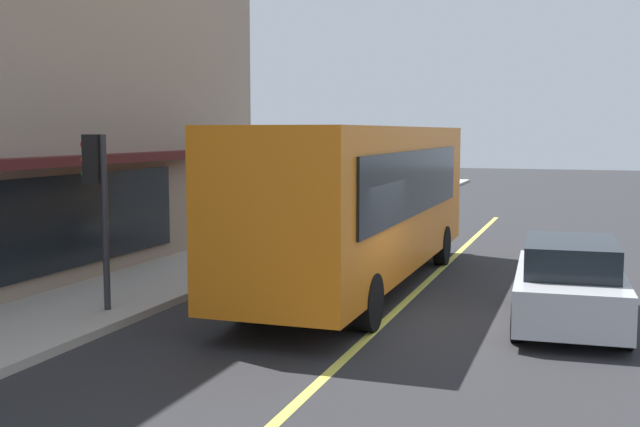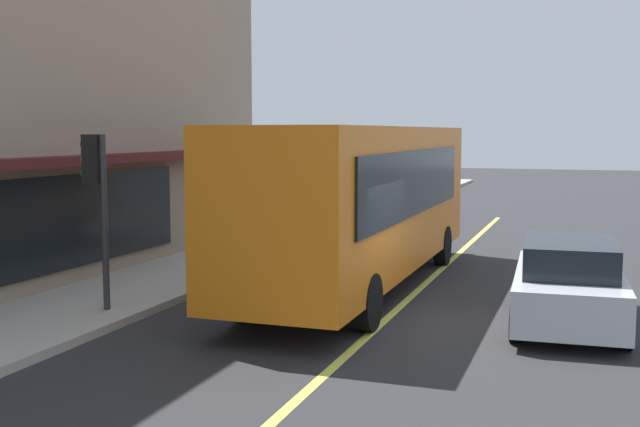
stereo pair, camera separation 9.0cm
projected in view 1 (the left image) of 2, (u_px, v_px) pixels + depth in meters
ground at (384, 322)px, 13.90m from camera, size 120.00×120.00×0.00m
sidewalk at (115, 296)px, 15.71m from camera, size 80.00×2.82×0.15m
lane_centre_stripe at (384, 322)px, 13.90m from camera, size 36.00×0.16×0.01m
bus at (362, 197)px, 16.80m from camera, size 11.13×2.60×3.50m
traffic_light at (97, 180)px, 14.04m from camera, size 0.30×0.52×3.20m
car_silver at (569, 283)px, 13.64m from camera, size 4.38×2.03×1.52m
pedestrian_at_corner at (263, 210)px, 22.79m from camera, size 0.34×0.34×1.58m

